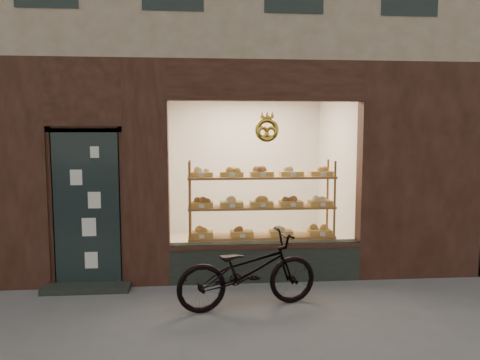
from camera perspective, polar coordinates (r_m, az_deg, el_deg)
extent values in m
plane|color=#5E5E5E|center=(4.87, 1.24, -20.04)|extent=(90.00, 90.00, 0.00)
cube|color=#252927|center=(6.80, 3.07, -9.90)|extent=(2.70, 0.25, 0.55)
cube|color=black|center=(6.67, -18.16, -3.26)|extent=(0.90, 0.04, 2.15)
cube|color=#252927|center=(6.76, -18.17, -12.38)|extent=(1.15, 0.35, 0.08)
torus|color=gold|center=(6.44, 3.30, 6.10)|extent=(0.33, 0.07, 0.33)
cube|color=olive|center=(7.27, 2.58, -10.70)|extent=(2.20, 0.45, 0.04)
cube|color=olive|center=(7.14, 2.60, -6.85)|extent=(2.20, 0.45, 0.03)
cube|color=olive|center=(7.06, 2.62, -3.29)|extent=(2.20, 0.45, 0.04)
cube|color=olive|center=(7.00, 2.64, 0.35)|extent=(2.20, 0.45, 0.04)
cylinder|color=olive|center=(6.83, -6.13, -4.91)|extent=(0.04, 0.04, 1.70)
cylinder|color=olive|center=(7.12, 11.42, -4.55)|extent=(0.04, 0.04, 1.70)
cylinder|color=olive|center=(7.21, -6.08, -4.32)|extent=(0.04, 0.04, 1.70)
cylinder|color=olive|center=(7.49, 10.57, -4.01)|extent=(0.04, 0.04, 1.70)
cube|color=#AC8543|center=(7.07, -4.69, -6.56)|extent=(0.34, 0.24, 0.07)
sphere|color=#A66A27|center=(7.05, -4.70, -5.89)|extent=(0.11, 0.11, 0.11)
cube|color=silver|center=(6.89, -4.68, -6.90)|extent=(0.07, 0.01, 0.05)
cube|color=#AC8543|center=(7.10, 0.19, -6.49)|extent=(0.34, 0.24, 0.07)
sphere|color=brown|center=(7.08, 0.19, -5.82)|extent=(0.11, 0.11, 0.11)
cube|color=silver|center=(6.92, 0.33, -6.82)|extent=(0.08, 0.01, 0.05)
cube|color=#AC8543|center=(7.18, 4.99, -6.38)|extent=(0.34, 0.24, 0.07)
sphere|color=#CDB58E|center=(7.16, 5.00, -5.71)|extent=(0.11, 0.11, 0.11)
cube|color=silver|center=(7.00, 5.26, -6.70)|extent=(0.07, 0.01, 0.05)
cube|color=#AC8543|center=(7.30, 9.66, -6.22)|extent=(0.34, 0.24, 0.07)
sphere|color=#A66A27|center=(7.29, 9.67, -5.57)|extent=(0.11, 0.11, 0.11)
cube|color=silver|center=(7.13, 10.04, -6.53)|extent=(0.08, 0.01, 0.05)
cube|color=#AC8543|center=(6.99, -4.73, -2.96)|extent=(0.34, 0.24, 0.07)
sphere|color=brown|center=(6.97, -4.73, -2.27)|extent=(0.11, 0.11, 0.11)
cube|color=silver|center=(6.80, -4.71, -3.20)|extent=(0.07, 0.01, 0.06)
cube|color=#AC8543|center=(7.00, -1.04, -2.92)|extent=(0.34, 0.24, 0.07)
sphere|color=#CDB58E|center=(6.99, -1.04, -2.23)|extent=(0.11, 0.11, 0.11)
cube|color=silver|center=(6.82, -0.93, -3.16)|extent=(0.07, 0.01, 0.06)
cube|color=#AC8543|center=(7.05, 2.62, -2.87)|extent=(0.34, 0.24, 0.07)
sphere|color=#A66A27|center=(7.04, 2.62, -2.18)|extent=(0.11, 0.11, 0.11)
cube|color=silver|center=(6.87, 2.83, -3.10)|extent=(0.07, 0.01, 0.06)
cube|color=#AC8543|center=(7.12, 6.21, -2.80)|extent=(0.34, 0.24, 0.07)
sphere|color=brown|center=(7.11, 6.22, -2.13)|extent=(0.11, 0.11, 0.11)
cube|color=silver|center=(6.94, 6.51, -3.03)|extent=(0.07, 0.01, 0.06)
cube|color=#AC8543|center=(7.22, 9.72, -2.73)|extent=(0.34, 0.24, 0.07)
sphere|color=#CDB58E|center=(7.21, 9.73, -2.06)|extent=(0.11, 0.11, 0.11)
cube|color=silver|center=(7.05, 10.10, -2.96)|extent=(0.08, 0.01, 0.06)
cube|color=#AC8543|center=(6.93, -4.76, 0.72)|extent=(0.34, 0.24, 0.07)
sphere|color=#CDB58E|center=(6.92, -4.76, 1.42)|extent=(0.11, 0.11, 0.11)
cube|color=silver|center=(6.75, -4.75, 0.57)|extent=(0.07, 0.01, 0.06)
cube|color=#AC8543|center=(6.95, -1.04, 0.75)|extent=(0.34, 0.24, 0.07)
sphere|color=#A66A27|center=(6.94, -1.04, 1.45)|extent=(0.11, 0.11, 0.11)
cube|color=silver|center=(6.76, -0.93, 0.61)|extent=(0.07, 0.01, 0.06)
cube|color=#AC8543|center=(6.99, 2.64, 0.78)|extent=(0.34, 0.24, 0.07)
sphere|color=brown|center=(6.99, 2.64, 1.47)|extent=(0.11, 0.11, 0.11)
cube|color=silver|center=(6.81, 2.85, 0.64)|extent=(0.07, 0.01, 0.06)
cube|color=#AC8543|center=(7.07, 6.26, 0.81)|extent=(0.34, 0.24, 0.07)
sphere|color=#CDB58E|center=(7.06, 6.26, 1.49)|extent=(0.11, 0.11, 0.11)
cube|color=silver|center=(6.89, 6.56, 0.67)|extent=(0.07, 0.01, 0.06)
cube|color=#AC8543|center=(7.17, 9.78, 0.83)|extent=(0.34, 0.24, 0.07)
sphere|color=#A66A27|center=(7.16, 9.80, 1.50)|extent=(0.11, 0.11, 0.11)
cube|color=silver|center=(6.99, 10.17, 0.69)|extent=(0.08, 0.01, 0.06)
imported|color=black|center=(5.75, 0.96, -10.98)|extent=(1.83, 0.96, 0.92)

